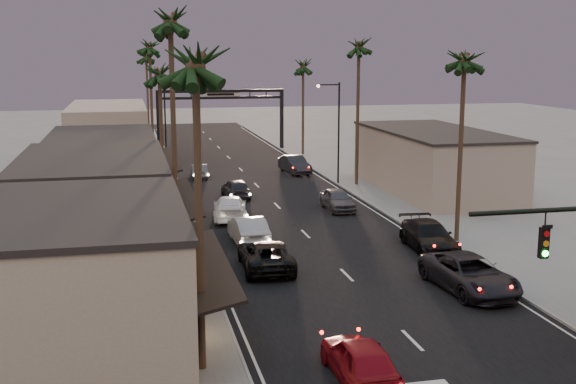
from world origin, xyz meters
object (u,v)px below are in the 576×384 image
palm_far (146,54)px  palm_ra (465,54)px  curbside_black (429,236)px  palm_rc (303,63)px  oncoming_red (360,359)px  palm_lb (170,14)px  palm_rb (359,42)px  palm_la (195,53)px  streetlight_left (168,115)px  arch (221,104)px  streetlight_right (336,125)px  palm_ld (149,43)px  curbside_near (469,274)px  oncoming_silver (248,230)px  palm_lc (159,68)px  oncoming_pickup (266,255)px

palm_far → palm_ra: bearing=-72.6°
palm_far → curbside_black: 58.13m
palm_rc → oncoming_red: (-11.83, -57.00, -9.66)m
palm_lb → palm_far: palm_lb is taller
palm_ra → palm_rb: (0.00, 20.00, 0.97)m
palm_la → palm_rc: bearing=72.6°
streetlight_left → curbside_black: (13.12, -35.28, -4.49)m
arch → streetlight_right: streetlight_right is taller
palm_ld → curbside_black: palm_ld is taller
palm_la → palm_rc: size_ratio=1.08×
palm_lb → oncoming_red: palm_lb is taller
arch → streetlight_left: bearing=-120.0°
oncoming_red → curbside_near: 11.75m
streetlight_right → palm_lb: bearing=-124.0°
palm_rc → curbside_black: bearing=-93.3°
palm_rc → oncoming_red: bearing=-101.7°
arch → curbside_near: bearing=-84.7°
arch → palm_lb: bearing=-100.2°
curbside_black → oncoming_silver: bearing=163.9°
palm_lc → palm_rc: (17.20, 28.00, 0.00)m
palm_lb → palm_rb: (17.20, 22.00, -0.97)m
streetlight_left → palm_lc: palm_lc is taller
curbside_near → palm_lc: bearing=119.4°
streetlight_left → palm_lb: (-1.68, -36.00, 8.06)m
palm_ld → oncoming_silver: palm_ld is taller
oncoming_pickup → curbside_near: size_ratio=0.91×
palm_rb → curbside_black: 24.34m
palm_lb → palm_ld: size_ratio=1.07×
arch → curbside_black: (6.20, -47.28, -4.69)m
palm_far → curbside_black: (14.50, -55.28, -10.60)m
arch → palm_lc: bearing=-104.2°
palm_rc → palm_far: bearing=140.4°
streetlight_left → palm_la: 49.41m
arch → curbside_black: arch is taller
arch → palm_rc: (8.60, -6.00, 4.94)m
palm_lc → palm_ra: palm_ra is taller
palm_la → oncoming_silver: palm_la is taller
palm_ra → palm_la: bearing=-138.9°
streetlight_left → palm_lc: size_ratio=0.74×
palm_lc → arch: bearing=75.8°
palm_far → palm_rc: bearing=-39.6°
palm_far → oncoming_silver: 52.76m
palm_ld → oncoming_pickup: 36.24m
palm_ld → palm_rc: bearing=27.6°
palm_far → oncoming_pickup: size_ratio=2.33×
streetlight_right → palm_far: palm_far is taller
arch → streetlight_left: (-6.92, -12.00, -0.20)m
oncoming_pickup → curbside_near: 10.70m
palm_la → oncoming_pickup: bearing=68.8°
palm_la → curbside_near: 18.41m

